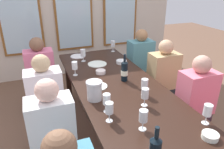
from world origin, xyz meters
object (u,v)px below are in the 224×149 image
(tasting_bowl_1, at_px, (210,136))
(wine_glass_0, at_px, (208,111))
(wine_glass_1, at_px, (145,94))
(wine_glass_8, at_px, (113,44))
(white_plate_2, at_px, (98,86))
(metal_pitcher, at_px, (94,90))
(wine_glass_4, at_px, (109,108))
(wine_bottle_0, at_px, (124,71))
(wine_glass_5, at_px, (145,84))
(seated_person_5, at_px, (140,65))
(wine_glass_9, at_px, (143,117))
(seated_person_3, at_px, (195,106))
(tasting_bowl_0, at_px, (121,62))
(seated_person_2, at_px, (54,140))
(dining_table, at_px, (121,93))
(tasting_bowl_2, at_px, (101,72))
(seated_person_4, at_px, (42,78))
(seated_person_6, at_px, (47,104))
(white_plate_0, at_px, (78,56))
(wine_glass_2, at_px, (107,100))
(wine_glass_3, at_px, (75,66))
(white_plate_1, at_px, (97,64))
(seated_person_7, at_px, (162,82))
(wine_glass_7, at_px, (83,53))

(tasting_bowl_1, xyz_separation_m, wine_glass_0, (0.10, 0.16, 0.10))
(wine_glass_1, distance_m, wine_glass_8, 1.64)
(white_plate_2, relative_size, metal_pitcher, 1.12)
(metal_pitcher, bearing_deg, wine_glass_4, -88.23)
(wine_bottle_0, bearing_deg, wine_glass_5, -82.51)
(wine_bottle_0, bearing_deg, seated_person_5, 52.17)
(wine_glass_9, height_order, seated_person_3, seated_person_3)
(tasting_bowl_0, bearing_deg, seated_person_2, -137.02)
(white_plate_2, distance_m, tasting_bowl_1, 1.21)
(dining_table, height_order, wine_bottle_0, wine_bottle_0)
(seated_person_3, bearing_deg, wine_glass_1, -172.25)
(tasting_bowl_2, distance_m, seated_person_4, 0.95)
(dining_table, xyz_separation_m, tasting_bowl_2, (-0.08, 0.45, 0.09))
(wine_glass_0, bearing_deg, wine_bottle_0, 106.58)
(tasting_bowl_0, bearing_deg, wine_glass_1, -101.91)
(white_plate_2, height_order, metal_pitcher, metal_pitcher)
(seated_person_3, xyz_separation_m, seated_person_6, (-1.53, 0.61, 0.00))
(seated_person_4, relative_size, seated_person_5, 1.00)
(wine_glass_4, bearing_deg, wine_glass_8, 68.10)
(white_plate_0, relative_size, wine_glass_2, 1.26)
(seated_person_3, bearing_deg, wine_glass_3, 144.79)
(tasting_bowl_1, relative_size, wine_glass_1, 0.71)
(white_plate_1, relative_size, tasting_bowl_2, 2.11)
(seated_person_2, height_order, seated_person_5, same)
(wine_glass_8, bearing_deg, seated_person_6, -141.66)
(wine_glass_4, distance_m, seated_person_5, 1.88)
(tasting_bowl_1, bearing_deg, wine_glass_2, 134.76)
(metal_pitcher, height_order, wine_glass_0, metal_pitcher)
(wine_bottle_0, bearing_deg, wine_glass_3, 144.98)
(dining_table, distance_m, tasting_bowl_1, 1.02)
(wine_glass_1, relative_size, wine_glass_9, 1.00)
(seated_person_4, bearing_deg, seated_person_2, -90.00)
(wine_glass_3, relative_size, seated_person_6, 0.16)
(white_plate_0, bearing_deg, seated_person_6, -123.22)
(white_plate_2, relative_size, seated_person_2, 0.19)
(tasting_bowl_2, bearing_deg, seated_person_7, -7.15)
(seated_person_2, bearing_deg, wine_glass_3, 65.07)
(wine_glass_1, distance_m, seated_person_2, 0.90)
(dining_table, distance_m, wine_glass_0, 0.92)
(seated_person_4, xyz_separation_m, seated_person_7, (1.53, -0.71, 0.00))
(white_plate_1, height_order, seated_person_3, seated_person_3)
(wine_glass_8, xyz_separation_m, seated_person_3, (0.39, -1.51, -0.34))
(wine_glass_5, bearing_deg, seated_person_7, 43.00)
(wine_bottle_0, distance_m, wine_glass_3, 0.60)
(metal_pitcher, distance_m, seated_person_4, 1.30)
(wine_glass_1, bearing_deg, white_plate_0, 100.05)
(white_plate_0, xyz_separation_m, tasting_bowl_1, (0.51, -2.13, 0.02))
(metal_pitcher, distance_m, wine_glass_7, 1.08)
(seated_person_7, bearing_deg, dining_table, -155.92)
(seated_person_5, bearing_deg, tasting_bowl_1, -103.17)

